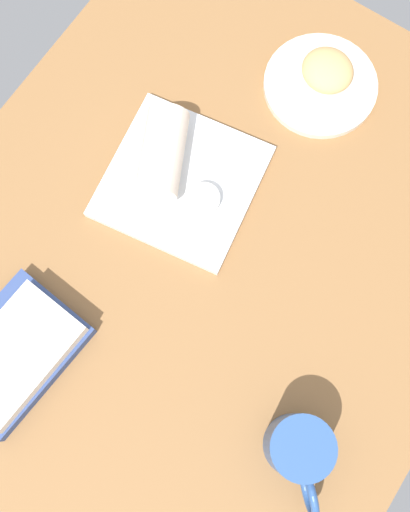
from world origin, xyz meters
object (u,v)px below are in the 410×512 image
at_px(book_stack, 14,354).
at_px(sauce_cup, 203,200).
at_px(breakfast_wrap, 162,153).
at_px(scone_pastry, 330,71).
at_px(coffee_mug, 299,450).
at_px(round_plate, 319,85).
at_px(square_plate, 181,181).

bearing_deg(book_stack, sauce_cup, 164.27).
bearing_deg(breakfast_wrap, scone_pastry, -143.12).
relative_size(scone_pastry, coffee_mug, 0.75).
relative_size(scone_pastry, breakfast_wrap, 0.62).
relative_size(scone_pastry, sauce_cup, 1.68).
height_order(round_plate, breakfast_wrap, breakfast_wrap).
height_order(scone_pastry, square_plate, scone_pastry).
distance_m(square_plate, book_stack, 0.39).
height_order(sauce_cup, breakfast_wrap, breakfast_wrap).
xyz_separation_m(breakfast_wrap, coffee_mug, (0.27, 0.43, 0.00)).
bearing_deg(sauce_cup, round_plate, 171.06).
distance_m(sauce_cup, breakfast_wrap, 0.10).
distance_m(square_plate, sauce_cup, 0.06).
bearing_deg(breakfast_wrap, coffee_mug, 121.66).
bearing_deg(square_plate, sauce_cup, 76.57).
distance_m(breakfast_wrap, coffee_mug, 0.51).
bearing_deg(book_stack, square_plate, 172.39).
bearing_deg(round_plate, scone_pastry, 156.97).
bearing_deg(sauce_cup, square_plate, -103.43).
relative_size(round_plate, square_plate, 0.82).
relative_size(square_plate, sauce_cup, 4.47).
height_order(square_plate, book_stack, book_stack).
distance_m(book_stack, coffee_mug, 0.46).
bearing_deg(book_stack, breakfast_wrap, 178.74).
xyz_separation_m(breakfast_wrap, book_stack, (0.40, -0.01, -0.03)).
bearing_deg(square_plate, round_plate, 160.67).
bearing_deg(square_plate, scone_pastry, 160.49).
xyz_separation_m(square_plate, coffee_mug, (0.26, 0.39, 0.05)).
bearing_deg(book_stack, scone_pastry, 167.03).
bearing_deg(sauce_cup, book_stack, -15.73).
height_order(scone_pastry, book_stack, scone_pastry).
distance_m(round_plate, coffee_mug, 0.62).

